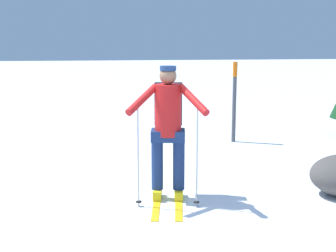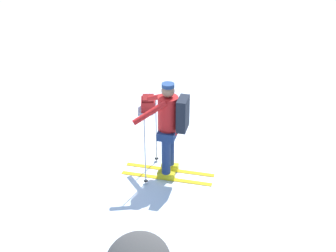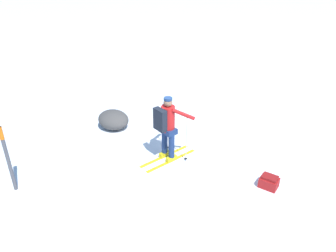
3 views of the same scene
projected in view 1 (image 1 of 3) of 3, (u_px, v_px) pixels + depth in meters
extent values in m
plane|color=white|center=(134.00, 214.00, 5.54)|extent=(80.00, 80.00, 0.00)
cube|color=gold|center=(179.00, 198.00, 6.10)|extent=(0.33, 1.59, 0.01)
cube|color=yellow|center=(179.00, 193.00, 6.08)|extent=(0.15, 0.31, 0.12)
cylinder|color=navy|center=(179.00, 162.00, 6.01)|extent=(0.15, 0.15, 0.71)
cube|color=gold|center=(157.00, 198.00, 6.10)|extent=(0.33, 1.59, 0.01)
cube|color=yellow|center=(157.00, 193.00, 6.09)|extent=(0.15, 0.31, 0.12)
cylinder|color=navy|center=(157.00, 162.00, 6.01)|extent=(0.15, 0.15, 0.71)
cube|color=navy|center=(168.00, 135.00, 5.94)|extent=(0.47, 0.35, 0.14)
cylinder|color=red|center=(168.00, 110.00, 5.88)|extent=(0.34, 0.34, 0.65)
sphere|color=#8C664C|center=(168.00, 76.00, 5.81)|extent=(0.22, 0.22, 0.22)
cylinder|color=navy|center=(168.00, 68.00, 5.79)|extent=(0.20, 0.20, 0.06)
cube|color=black|center=(168.00, 103.00, 6.12)|extent=(0.38, 0.21, 0.55)
cylinder|color=#B2B7BC|center=(197.00, 156.00, 5.68)|extent=(0.02, 0.02, 1.29)
cylinder|color=black|center=(196.00, 202.00, 5.79)|extent=(0.07, 0.07, 0.01)
cylinder|color=red|center=(193.00, 99.00, 5.63)|extent=(0.32, 0.56, 0.34)
cylinder|color=#B2B7BC|center=(138.00, 156.00, 5.69)|extent=(0.02, 0.02, 1.29)
cylinder|color=black|center=(139.00, 202.00, 5.80)|extent=(0.07, 0.07, 0.01)
cylinder|color=red|center=(142.00, 99.00, 5.64)|extent=(0.45, 0.49, 0.34)
cylinder|color=#4C4C51|center=(234.00, 102.00, 9.32)|extent=(0.08, 0.08, 1.60)
cylinder|color=orange|center=(235.00, 69.00, 9.20)|extent=(0.09, 0.09, 0.29)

